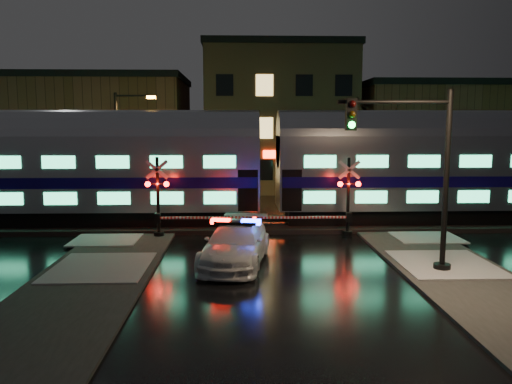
% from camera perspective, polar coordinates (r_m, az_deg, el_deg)
% --- Properties ---
extents(ground, '(120.00, 120.00, 0.00)m').
position_cam_1_polar(ground, '(21.91, 1.62, -6.57)').
color(ground, black).
rests_on(ground, ground).
extents(ballast, '(90.00, 4.20, 0.24)m').
position_cam_1_polar(ballast, '(26.75, 0.96, -3.71)').
color(ballast, black).
rests_on(ballast, ground).
extents(sidewalk_left, '(4.00, 20.00, 0.12)m').
position_cam_1_polar(sidewalk_left, '(16.90, -20.03, -11.12)').
color(sidewalk_left, '#2D2D2D').
rests_on(sidewalk_left, ground).
extents(sidewalk_right, '(4.00, 20.00, 0.12)m').
position_cam_1_polar(sidewalk_right, '(17.90, 24.54, -10.31)').
color(sidewalk_right, '#2D2D2D').
rests_on(sidewalk_right, ground).
extents(building_left, '(14.00, 10.00, 9.00)m').
position_cam_1_polar(building_left, '(44.76, -17.15, 6.13)').
color(building_left, '#563021').
rests_on(building_left, ground).
extents(building_mid, '(12.00, 11.00, 11.50)m').
position_cam_1_polar(building_mid, '(43.83, 2.45, 8.07)').
color(building_mid, brown).
rests_on(building_mid, ground).
extents(building_right, '(12.00, 10.00, 8.50)m').
position_cam_1_polar(building_right, '(46.20, 18.87, 5.78)').
color(building_right, '#563021').
rests_on(building_right, ground).
extents(train, '(51.00, 3.12, 5.92)m').
position_cam_1_polar(train, '(26.32, 1.41, 3.28)').
color(train, black).
rests_on(train, ballast).
extents(police_car, '(3.13, 5.79, 1.77)m').
position_cam_1_polar(police_car, '(19.49, -2.32, -5.91)').
color(police_car, white).
rests_on(police_car, ground).
extents(crossing_signal_right, '(5.44, 0.64, 3.85)m').
position_cam_1_polar(crossing_signal_right, '(24.30, 9.68, -1.45)').
color(crossing_signal_right, black).
rests_on(crossing_signal_right, ground).
extents(crossing_signal_left, '(5.50, 0.64, 3.90)m').
position_cam_1_polar(crossing_signal_left, '(24.06, -10.30, -1.51)').
color(crossing_signal_left, black).
rests_on(crossing_signal_left, ground).
extents(traffic_light, '(4.28, 0.74, 6.62)m').
position_cam_1_polar(traffic_light, '(18.70, 18.05, 1.58)').
color(traffic_light, black).
rests_on(traffic_light, ground).
extents(streetlight, '(2.45, 0.26, 7.31)m').
position_cam_1_polar(streetlight, '(31.04, -15.13, 5.20)').
color(streetlight, black).
rests_on(streetlight, ground).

